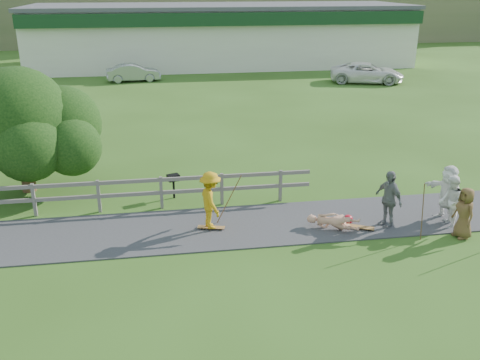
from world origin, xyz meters
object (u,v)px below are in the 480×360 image
(car_white, at_px, (367,73))
(tree, at_px, (23,145))
(spectator_c, at_px, (464,213))
(car_silver, at_px, (133,73))
(spectator_b, at_px, (388,199))
(bbq, at_px, (174,186))
(skater_fallen, at_px, (333,222))
(spectator_d, at_px, (447,193))
(skater_rider, at_px, (211,203))
(spectator_a, at_px, (450,202))

(car_white, distance_m, tree, 27.22)
(spectator_c, height_order, car_silver, spectator_c)
(spectator_b, height_order, bbq, spectator_b)
(skater_fallen, distance_m, car_white, 25.45)
(spectator_d, distance_m, car_silver, 28.30)
(spectator_b, bearing_deg, bbq, -136.95)
(spectator_b, height_order, spectator_d, spectator_d)
(skater_fallen, bearing_deg, skater_rider, 108.65)
(spectator_d, bearing_deg, spectator_b, -97.72)
(car_white, relative_size, bbq, 6.14)
(skater_rider, bearing_deg, bbq, 7.96)
(car_white, bearing_deg, spectator_b, 176.87)
(spectator_a, bearing_deg, bbq, -92.57)
(skater_rider, relative_size, spectator_d, 0.97)
(skater_rider, distance_m, spectator_c, 7.38)
(skater_rider, xyz_separation_m, spectator_c, (7.20, -1.61, -0.11))
(spectator_d, distance_m, tree, 14.20)
(spectator_a, bearing_deg, tree, -89.82)
(tree, bearing_deg, spectator_d, -19.13)
(spectator_a, xyz_separation_m, spectator_c, (0.03, -0.73, -0.05))
(skater_fallen, xyz_separation_m, spectator_d, (3.69, 0.17, 0.62))
(skater_rider, height_order, spectator_b, spectator_b)
(spectator_d, relative_size, bbq, 2.11)
(car_silver, height_order, car_white, car_white)
(skater_rider, bearing_deg, skater_fallen, -111.30)
(skater_fallen, relative_size, spectator_b, 0.87)
(skater_rider, bearing_deg, car_silver, -5.58)
(car_white, xyz_separation_m, tree, (-19.96, -18.48, 0.97))
(spectator_c, relative_size, car_silver, 0.39)
(spectator_a, height_order, tree, tree)
(bbq, bearing_deg, spectator_c, -46.82)
(tree, height_order, bbq, tree)
(skater_fallen, bearing_deg, spectator_a, -66.95)
(tree, bearing_deg, car_silver, 81.83)
(spectator_a, bearing_deg, spectator_d, -175.59)
(skater_rider, bearing_deg, spectator_a, -109.13)
(spectator_b, xyz_separation_m, bbq, (-6.32, 3.30, -0.47))
(skater_rider, relative_size, skater_fallen, 1.12)
(spectator_a, height_order, spectator_b, spectator_b)
(car_silver, relative_size, bbq, 4.57)
(skater_rider, distance_m, car_silver, 26.12)
(spectator_a, xyz_separation_m, spectator_d, (0.14, 0.46, 0.08))
(tree, distance_m, bbq, 5.45)
(spectator_b, xyz_separation_m, spectator_c, (1.88, -1.04, -0.13))
(spectator_b, distance_m, car_white, 24.80)
(spectator_d, xyz_separation_m, tree, (-13.39, 4.65, 0.80))
(skater_fallen, bearing_deg, car_white, 4.08)
(spectator_b, xyz_separation_m, car_silver, (-8.28, 26.52, -0.26))
(spectator_a, bearing_deg, spectator_b, -78.24)
(spectator_d, xyz_separation_m, bbq, (-8.31, 3.14, -0.47))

